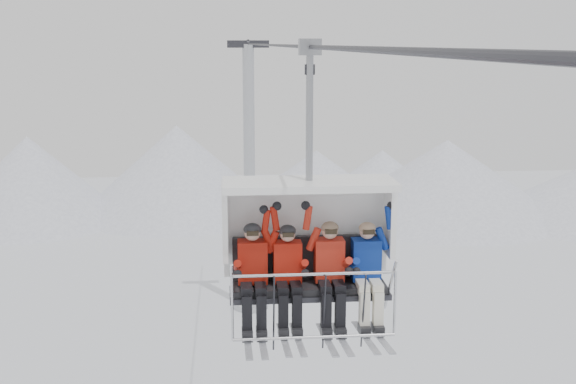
{
  "coord_description": "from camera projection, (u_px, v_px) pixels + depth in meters",
  "views": [
    {
      "loc": [
        -1.15,
        -13.19,
        13.35
      ],
      "look_at": [
        0.0,
        0.0,
        10.61
      ],
      "focal_mm": 45.0,
      "sensor_mm": 36.0,
      "label": 1
    }
  ],
  "objects": [
    {
      "name": "ridgeline",
      "position": [
        221.0,
        181.0,
        55.98
      ],
      "size": [
        72.0,
        21.0,
        7.0
      ],
      "color": "white",
      "rests_on": "ground"
    },
    {
      "name": "lift_tower_right",
      "position": [
        250.0,
        198.0,
        35.96
      ],
      "size": [
        2.0,
        1.8,
        13.48
      ],
      "color": "#A8ABAF",
      "rests_on": "ground"
    },
    {
      "name": "haul_cable",
      "position": [
        288.0,
        46.0,
        12.98
      ],
      "size": [
        0.06,
        50.0,
        0.06
      ],
      "primitive_type": "cylinder",
      "rotation": [
        1.57,
        0.0,
        0.0
      ],
      "color": "#2B2B30",
      "rests_on": "lift_tower_left"
    },
    {
      "name": "chairlift_carrier",
      "position": [
        308.0,
        233.0,
        10.32
      ],
      "size": [
        2.41,
        1.17,
        3.98
      ],
      "color": "black",
      "rests_on": "haul_cable"
    },
    {
      "name": "skier_far_left",
      "position": [
        253.0,
        272.0,
        10.05
      ],
      "size": [
        0.41,
        1.69,
        1.64
      ],
      "color": "#A3180B",
      "rests_on": "chairlift_carrier"
    },
    {
      "name": "skier_center_left",
      "position": [
        288.0,
        273.0,
        10.09
      ],
      "size": [
        0.4,
        1.69,
        1.59
      ],
      "color": "#B51A0C",
      "rests_on": "chairlift_carrier"
    },
    {
      "name": "skier_center_right",
      "position": [
        330.0,
        270.0,
        10.14
      ],
      "size": [
        0.41,
        1.69,
        1.64
      ],
      "color": "red",
      "rests_on": "chairlift_carrier"
    },
    {
      "name": "skier_far_right",
      "position": [
        367.0,
        270.0,
        10.19
      ],
      "size": [
        0.4,
        1.69,
        1.61
      ],
      "color": "navy",
      "rests_on": "chairlift_carrier"
    }
  ]
}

